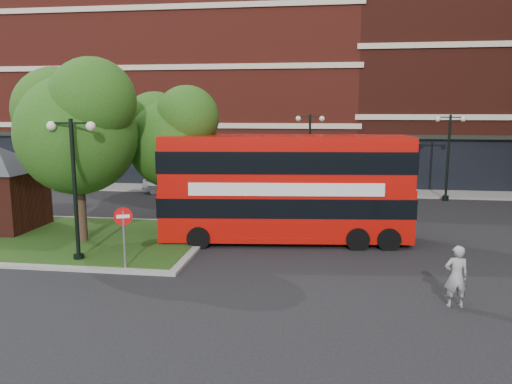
# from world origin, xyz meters

# --- Properties ---
(ground) EXTENTS (120.00, 120.00, 0.00)m
(ground) POSITION_xyz_m (0.00, 0.00, 0.00)
(ground) COLOR black
(ground) RESTS_ON ground
(pavement_far) EXTENTS (44.00, 3.00, 0.12)m
(pavement_far) POSITION_xyz_m (0.00, 16.50, 0.06)
(pavement_far) COLOR slate
(pavement_far) RESTS_ON ground
(terrace_far_left) EXTENTS (26.00, 12.00, 14.00)m
(terrace_far_left) POSITION_xyz_m (-8.00, 24.00, 7.00)
(terrace_far_left) COLOR maroon
(terrace_far_left) RESTS_ON ground
(terrace_far_right) EXTENTS (18.00, 12.00, 16.00)m
(terrace_far_right) POSITION_xyz_m (14.00, 24.00, 8.00)
(terrace_far_right) COLOR #471911
(terrace_far_right) RESTS_ON ground
(traffic_island) EXTENTS (12.60, 7.60, 0.15)m
(traffic_island) POSITION_xyz_m (-8.00, 3.00, 0.07)
(traffic_island) COLOR gray
(traffic_island) RESTS_ON ground
(tree_island_west) EXTENTS (5.40, 4.71, 7.21)m
(tree_island_west) POSITION_xyz_m (-6.60, 2.58, 4.79)
(tree_island_west) COLOR #2D2116
(tree_island_west) RESTS_ON ground
(tree_island_east) EXTENTS (4.46, 3.90, 6.29)m
(tree_island_east) POSITION_xyz_m (-3.58, 5.06, 4.24)
(tree_island_east) COLOR #2D2116
(tree_island_east) RESTS_ON ground
(lamp_island) EXTENTS (1.72, 0.36, 5.00)m
(lamp_island) POSITION_xyz_m (-5.50, 0.20, 2.83)
(lamp_island) COLOR black
(lamp_island) RESTS_ON ground
(lamp_far_left) EXTENTS (1.72, 0.36, 5.00)m
(lamp_far_left) POSITION_xyz_m (2.00, 14.50, 2.83)
(lamp_far_left) COLOR black
(lamp_far_left) RESTS_ON ground
(lamp_far_right) EXTENTS (1.72, 0.36, 5.00)m
(lamp_far_right) POSITION_xyz_m (10.00, 14.50, 2.83)
(lamp_far_right) COLOR black
(lamp_far_right) RESTS_ON ground
(bus) EXTENTS (10.03, 3.31, 3.76)m
(bus) POSITION_xyz_m (1.40, 4.00, 2.47)
(bus) COLOR #AE0C06
(bus) RESTS_ON ground
(woman) EXTENTS (0.65, 0.45, 1.72)m
(woman) POSITION_xyz_m (6.55, -2.08, 0.86)
(woman) COLOR gray
(woman) RESTS_ON ground
(car_silver) EXTENTS (3.94, 1.97, 1.29)m
(car_silver) POSITION_xyz_m (-6.56, 14.50, 0.65)
(car_silver) COLOR silver
(car_silver) RESTS_ON ground
(car_white) EXTENTS (4.66, 1.69, 1.53)m
(car_white) POSITION_xyz_m (3.00, 16.00, 0.76)
(car_white) COLOR white
(car_white) RESTS_ON ground
(no_entry_sign) EXTENTS (0.58, 0.25, 2.17)m
(no_entry_sign) POSITION_xyz_m (-3.50, -0.50, 1.55)
(no_entry_sign) COLOR slate
(no_entry_sign) RESTS_ON ground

